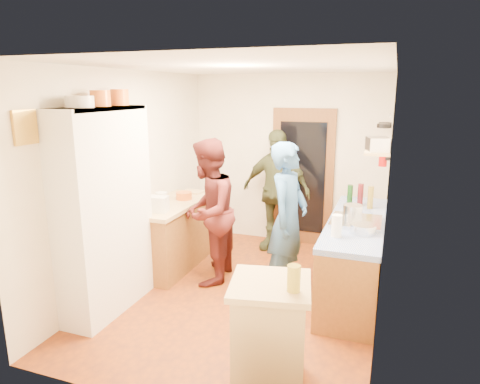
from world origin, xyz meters
The scene contains 44 objects.
floor centered at (0.00, 0.00, -0.01)m, with size 3.00×4.00×0.02m, color #8C3C0D.
ceiling centered at (0.00, 0.00, 2.61)m, with size 3.00×4.00×0.02m, color silver.
wall_back centered at (0.00, 2.01, 1.30)m, with size 3.00×0.02×2.60m, color silver.
wall_front centered at (0.00, -2.01, 1.30)m, with size 3.00×0.02×2.60m, color silver.
wall_left centered at (-1.51, 0.00, 1.30)m, with size 0.02×4.00×2.60m, color silver.
wall_right centered at (1.51, 0.00, 1.30)m, with size 0.02×4.00×2.60m, color silver.
door_frame centered at (0.25, 1.97, 1.05)m, with size 0.95×0.06×2.10m, color brown.
door_glass centered at (0.25, 1.94, 1.05)m, with size 0.70×0.02×1.70m, color black.
hutch_body centered at (-1.30, -0.80, 1.10)m, with size 0.40×1.20×2.20m, color white.
hutch_top_shelf centered at (-1.30, -0.80, 2.18)m, with size 0.40×1.14×0.04m, color white.
plate_stack centered at (-1.30, -1.05, 2.26)m, with size 0.26×0.26×0.11m, color white.
orange_pot_a centered at (-1.30, -0.74, 2.28)m, with size 0.20×0.20×0.16m, color orange.
orange_pot_b centered at (-1.30, -0.41, 2.29)m, with size 0.19×0.19×0.17m, color orange.
left_counter_base centered at (-1.20, 0.45, 0.42)m, with size 0.60×1.40×0.85m, color brown.
left_counter_top centered at (-1.20, 0.45, 0.88)m, with size 0.64×1.44×0.05m, color tan.
toaster centered at (-1.15, 0.01, 1.00)m, with size 0.26×0.17×0.19m, color white.
kettle centered at (-1.25, 0.29, 0.99)m, with size 0.15×0.15×0.17m, color white.
orange_bowl centered at (-1.12, 0.67, 0.95)m, with size 0.22×0.22×0.10m, color orange.
chopping_board centered at (-1.18, 1.07, 0.91)m, with size 0.30×0.22×0.03m, color tan.
right_counter_base centered at (1.20, 0.50, 0.42)m, with size 0.60×2.20×0.84m, color brown.
right_counter_top centered at (1.20, 0.50, 0.87)m, with size 0.62×2.22×0.06m, color blue.
hob centered at (1.20, 0.36, 0.92)m, with size 0.55×0.58×0.04m, color silver.
pot_on_hob centered at (1.15, 0.46, 1.01)m, with size 0.22×0.22×0.14m, color silver.
bottle_a centered at (1.05, 1.11, 1.04)m, with size 0.07×0.07×0.27m, color #143F14.
bottle_b centered at (1.18, 1.13, 1.05)m, with size 0.07×0.07×0.29m, color #591419.
bottle_c centered at (1.31, 1.04, 1.04)m, with size 0.07×0.07×0.29m, color olive.
paper_towel centered at (1.05, -0.18, 1.02)m, with size 0.11×0.11×0.23m, color white.
mixing_bowl centered at (1.30, 0.01, 0.95)m, with size 0.26×0.26×0.10m, color silver.
island_base centered at (0.71, -1.46, 0.43)m, with size 0.55×0.55×0.86m, color tan.
island_top centered at (0.71, -1.46, 0.89)m, with size 0.62×0.62×0.05m, color tan.
cutting_board centered at (0.66, -1.42, 0.90)m, with size 0.35×0.28×0.02m, color white.
oil_jar centered at (0.91, -1.54, 1.01)m, with size 0.10×0.10×0.20m, color #AD9E2D.
pan_rail centered at (1.46, 1.52, 2.05)m, with size 0.02×0.02×0.65m, color silver.
pan_hang_a centered at (1.40, 1.35, 1.92)m, with size 0.18×0.18×0.05m, color black.
pan_hang_b centered at (1.40, 1.55, 1.90)m, with size 0.16×0.16×0.05m, color black.
pan_hang_c centered at (1.40, 1.75, 1.91)m, with size 0.17×0.17×0.05m, color black.
wall_shelf centered at (1.37, 0.45, 1.70)m, with size 0.26×0.42×0.03m, color tan.
radio centered at (1.37, 0.45, 1.79)m, with size 0.22×0.30×0.15m, color silver.
ext_bracket centered at (1.47, 1.70, 1.45)m, with size 0.06×0.10×0.04m, color black.
fire_extinguisher centered at (1.41, 1.70, 1.50)m, with size 0.11×0.11×0.32m, color red.
picture_frame centered at (-1.48, -1.55, 2.05)m, with size 0.03×0.25×0.30m, color gold.
person_hob centered at (0.47, 0.22, 0.90)m, with size 0.66×0.43×1.80m, color #2F588F.
person_left centered at (-0.52, 0.25, 0.90)m, with size 0.88×0.68×1.80m, color #4A1917.
person_back centered at (-0.05, 1.56, 0.91)m, with size 1.06×0.44×1.81m, color #3B4226.
Camera 1 is at (1.53, -4.42, 2.37)m, focal length 32.00 mm.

